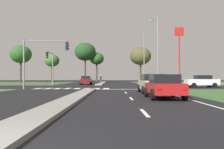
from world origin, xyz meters
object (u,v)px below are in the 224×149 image
at_px(street_lamp_third, 143,56).
at_px(treeline_second, 51,61).
at_px(car_beige_near, 152,83).
at_px(car_white_fourth, 201,81).
at_px(traffic_signal_near_left, 40,54).
at_px(treeline_fourth, 96,59).
at_px(fastfood_pole_sign, 178,43).
at_px(treeline_fifth, 140,56).
at_px(car_maroon_second, 85,80).
at_px(street_lamp_second, 156,48).
at_px(treeline_near, 20,54).
at_px(traffic_signal_far_left, 50,62).
at_px(treeline_third, 84,52).
at_px(car_red_third, 163,86).
at_px(pedestrian_at_median, 100,78).

relative_size(street_lamp_third, treeline_second, 1.41).
xyz_separation_m(car_beige_near, car_white_fourth, (8.48, 11.73, 0.02)).
relative_size(traffic_signal_near_left, treeline_fourth, 0.71).
xyz_separation_m(car_white_fourth, street_lamp_third, (-5.27, 17.69, 4.99)).
relative_size(fastfood_pole_sign, treeline_fifth, 1.20).
distance_m(car_maroon_second, car_white_fourth, 20.64).
bearing_deg(treeline_fourth, car_beige_near, -80.37).
xyz_separation_m(car_white_fourth, street_lamp_second, (-5.33, 2.82, 4.72)).
height_order(fastfood_pole_sign, treeline_near, fastfood_pole_sign).
distance_m(traffic_signal_near_left, treeline_near, 39.65).
xyz_separation_m(treeline_near, treeline_second, (7.98, 0.81, -1.63)).
xyz_separation_m(fastfood_pole_sign, treeline_fifth, (-5.84, 15.86, -1.26)).
distance_m(traffic_signal_far_left, traffic_signal_near_left, 11.99).
distance_m(traffic_signal_far_left, treeline_second, 25.91).
xyz_separation_m(car_maroon_second, fastfood_pole_sign, (18.14, 3.93, 7.45)).
xyz_separation_m(car_maroon_second, traffic_signal_near_left, (-3.30, -16.96, 3.10)).
relative_size(car_white_fourth, traffic_signal_far_left, 0.76).
relative_size(treeline_second, treeline_fourth, 0.94).
xyz_separation_m(car_maroon_second, treeline_near, (-19.19, 19.18, 6.62)).
bearing_deg(treeline_third, traffic_signal_near_left, -91.73).
bearing_deg(car_beige_near, car_red_third, -92.02).
distance_m(car_beige_near, traffic_signal_far_left, 23.29).
relative_size(car_beige_near, treeline_third, 0.43).
distance_m(car_beige_near, car_red_third, 5.28).
bearing_deg(traffic_signal_far_left, pedestrian_at_median, 45.96).
relative_size(traffic_signal_far_left, street_lamp_second, 0.55).
distance_m(car_beige_near, treeline_third, 44.34).
bearing_deg(car_maroon_second, street_lamp_second, 139.91).
bearing_deg(treeline_third, car_red_third, -78.02).
height_order(street_lamp_second, treeline_fourth, street_lamp_second).
xyz_separation_m(car_red_third, treeline_near, (-27.11, 48.48, 6.68)).
distance_m(traffic_signal_near_left, street_lamp_third, 26.78).
bearing_deg(fastfood_pole_sign, treeline_near, 157.78).
xyz_separation_m(car_red_third, fastfood_pole_sign, (10.23, 33.22, 7.51)).
bearing_deg(street_lamp_third, treeline_fifth, 86.07).
distance_m(traffic_signal_near_left, treeline_fifth, 40.05).
height_order(traffic_signal_far_left, treeline_second, treeline_second).
bearing_deg(car_white_fourth, treeline_third, 31.42).
bearing_deg(car_white_fourth, traffic_signal_near_left, 103.23).
bearing_deg(car_white_fourth, treeline_near, 48.66).
height_order(car_beige_near, car_red_third, car_beige_near).
bearing_deg(car_maroon_second, pedestrian_at_median, -131.53).
bearing_deg(treeline_third, treeline_near, 177.66).
bearing_deg(treeline_second, fastfood_pole_sign, -28.69).
xyz_separation_m(traffic_signal_near_left, fastfood_pole_sign, (21.44, 20.89, 4.35)).
distance_m(car_white_fourth, traffic_signal_near_left, 20.65).
bearing_deg(fastfood_pole_sign, traffic_signal_near_left, -135.75).
xyz_separation_m(treeline_fourth, treeline_fifth, (11.60, 0.22, 0.71)).
relative_size(traffic_signal_near_left, treeline_third, 0.54).
bearing_deg(treeline_third, fastfood_pole_sign, -35.56).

